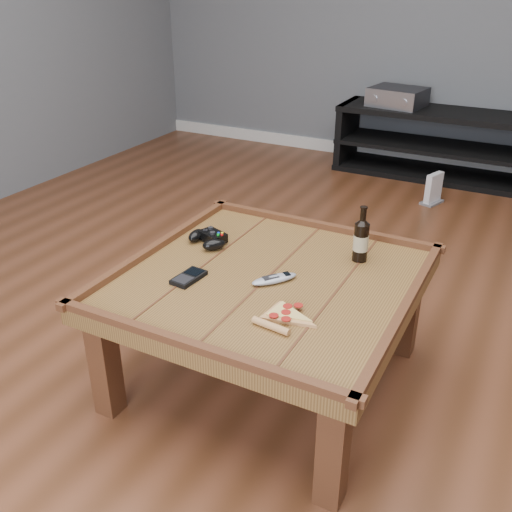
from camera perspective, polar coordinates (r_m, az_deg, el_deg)
The scene contains 11 objects.
ground at distance 2.27m, azimuth 1.12°, elevation -12.09°, with size 6.00×6.00×0.00m, color #4D2916.
baseboard at distance 4.84m, azimuth 17.46°, elevation 9.09°, with size 5.00×0.02×0.10m, color silver.
coffee_table at distance 2.05m, azimuth 1.22°, elevation -3.55°, with size 1.03×1.03×0.48m.
media_console at distance 4.56m, azimuth 17.16°, elevation 10.66°, with size 1.40×0.45×0.50m.
beer_bottle at distance 2.13m, azimuth 10.46°, elevation 1.67°, with size 0.06×0.06×0.21m.
game_controller at distance 2.26m, azimuth -4.79°, elevation 1.77°, with size 0.18×0.16×0.05m.
pizza_slice at distance 1.79m, azimuth 2.79°, elevation -6.04°, with size 0.17×0.24×0.02m.
smartphone at distance 2.01m, azimuth -6.75°, elevation -2.13°, with size 0.08×0.14×0.02m.
remote_control at distance 1.98m, azimuth 1.85°, elevation -2.30°, with size 0.15×0.17×0.02m.
av_receiver at distance 4.54m, azimuth 13.95°, elevation 15.19°, with size 0.43×0.37×0.13m.
game_console at distance 4.03m, azimuth 17.32°, elevation 6.33°, with size 0.14×0.19×0.21m.
Camera 1 is at (0.78, -1.58, 1.43)m, focal length 40.00 mm.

